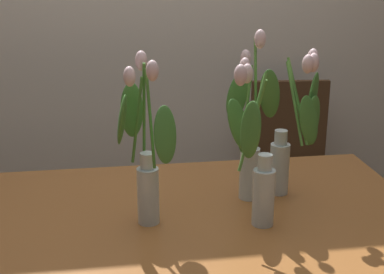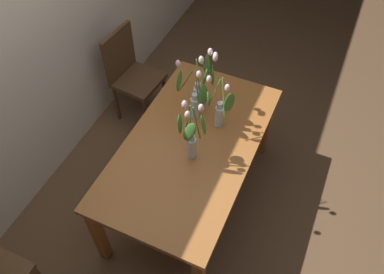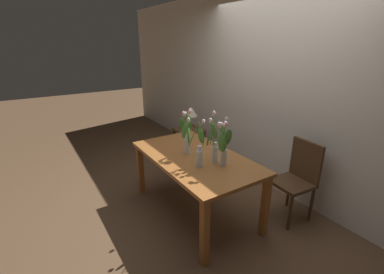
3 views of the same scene
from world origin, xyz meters
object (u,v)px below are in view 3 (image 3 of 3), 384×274
at_px(table_lamp, 191,112).
at_px(dining_table, 195,163).
at_px(tulip_vase_3, 224,149).
at_px(tulip_vase_2, 198,150).
at_px(dining_chair, 298,176).
at_px(tulip_vase_1, 187,137).
at_px(pillar_candle, 183,126).
at_px(tulip_vase_0, 215,144).
at_px(side_table, 189,135).

bearing_deg(table_lamp, dining_table, -30.79).
bearing_deg(dining_table, tulip_vase_3, 11.17).
bearing_deg(tulip_vase_2, dining_chair, 65.70).
bearing_deg(tulip_vase_1, pillar_candle, 150.90).
xyz_separation_m(dining_chair, table_lamp, (-2.03, -0.15, 0.33)).
bearing_deg(tulip_vase_1, dining_table, 25.94).
bearing_deg(pillar_candle, table_lamp, 28.07).
bearing_deg(tulip_vase_2, tulip_vase_0, 82.25).
xyz_separation_m(tulip_vase_2, tulip_vase_3, (0.17, 0.20, 0.02)).
distance_m(dining_chair, side_table, 2.07).
bearing_deg(tulip_vase_2, pillar_candle, 154.07).
distance_m(tulip_vase_2, side_table, 1.88).
distance_m(dining_table, tulip_vase_1, 0.32).
relative_size(dining_table, tulip_vase_1, 3.00).
bearing_deg(tulip_vase_0, side_table, 156.96).
bearing_deg(tulip_vase_1, dining_chair, 50.73).
distance_m(dining_chair, table_lamp, 2.06).
height_order(tulip_vase_0, tulip_vase_3, tulip_vase_0).
distance_m(dining_table, tulip_vase_0, 0.40).
distance_m(tulip_vase_0, tulip_vase_2, 0.20).
xyz_separation_m(tulip_vase_0, side_table, (-1.61, 0.69, -0.52)).
relative_size(tulip_vase_1, pillar_candle, 7.10).
bearing_deg(tulip_vase_3, tulip_vase_0, 178.08).
relative_size(tulip_vase_3, table_lamp, 1.30).
relative_size(tulip_vase_0, table_lamp, 1.46).
xyz_separation_m(tulip_vase_0, pillar_candle, (-1.73, 0.63, -0.36)).
bearing_deg(tulip_vase_1, side_table, 146.76).
distance_m(tulip_vase_1, side_table, 1.58).
height_order(dining_table, pillar_candle, dining_table).
bearing_deg(dining_chair, tulip_vase_0, -117.73).
bearing_deg(dining_chair, dining_table, -126.83).
xyz_separation_m(tulip_vase_3, side_table, (-1.76, 0.69, -0.51)).
xyz_separation_m(tulip_vase_0, dining_chair, (0.45, 0.85, -0.43)).
height_order(tulip_vase_2, tulip_vase_3, tulip_vase_2).
height_order(tulip_vase_2, table_lamp, tulip_vase_2).
height_order(tulip_vase_3, pillar_candle, tulip_vase_3).
distance_m(tulip_vase_1, tulip_vase_3, 0.52).
bearing_deg(tulip_vase_0, tulip_vase_2, -97.75).
xyz_separation_m(dining_table, dining_chair, (0.70, 0.94, -0.12)).
xyz_separation_m(dining_table, pillar_candle, (-1.47, 0.71, -0.06)).
distance_m(tulip_vase_0, tulip_vase_1, 0.38).
relative_size(tulip_vase_0, tulip_vase_3, 1.12).
xyz_separation_m(dining_table, tulip_vase_2, (0.23, -0.12, 0.27)).
bearing_deg(tulip_vase_3, tulip_vase_2, -131.27).
height_order(dining_chair, pillar_candle, dining_chair).
height_order(tulip_vase_0, tulip_vase_1, tulip_vase_0).
height_order(tulip_vase_0, tulip_vase_2, tulip_vase_0).
height_order(tulip_vase_1, pillar_candle, tulip_vase_1).
xyz_separation_m(dining_table, side_table, (-1.36, 0.77, -0.22)).
distance_m(tulip_vase_3, side_table, 1.96).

